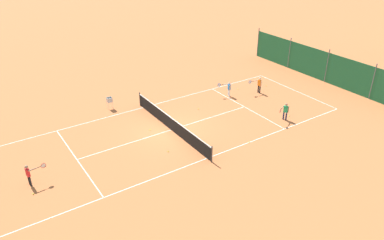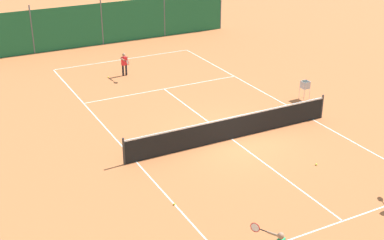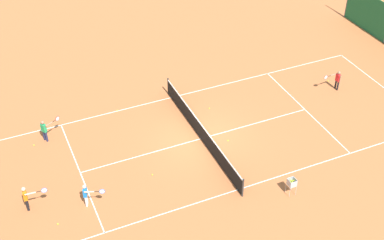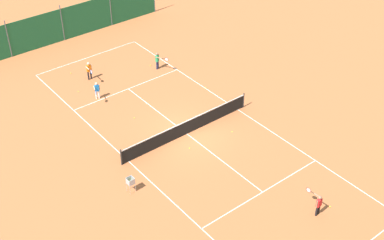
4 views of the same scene
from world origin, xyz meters
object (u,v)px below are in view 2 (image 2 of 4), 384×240
Objects in this scene: tennis_ball_far_corner at (165,135)px; tennis_ball_mid_court at (316,164)px; tennis_ball_service_box at (174,204)px; tennis_net at (232,128)px; ball_hopper at (305,86)px; player_far_baseline at (124,63)px; tennis_ball_by_net_right at (232,124)px; tennis_ball_alley_right at (108,77)px.

tennis_ball_mid_court is at bearing 128.21° from tennis_ball_far_corner.
tennis_ball_service_box is at bearing 68.39° from tennis_ball_far_corner.
ball_hopper is (-5.29, -2.10, 0.16)m from tennis_net.
player_far_baseline is at bearing -78.42° from tennis_ball_mid_court.
tennis_net is at bearing -64.45° from tennis_ball_mid_court.
tennis_ball_by_net_right is at bearing 11.20° from ball_hopper.
tennis_ball_service_box is at bearing -0.43° from tennis_ball_mid_court.
tennis_ball_mid_court is (-2.55, 12.44, -0.69)m from player_far_baseline.
tennis_ball_service_box is at bearing 79.84° from tennis_ball_alley_right.
player_far_baseline is at bearing -83.89° from tennis_net.
tennis_ball_by_net_right and tennis_ball_far_corner have the same top height.
tennis_ball_service_box is (2.24, 12.52, 0.00)m from tennis_ball_alley_right.
tennis_ball_far_corner is (3.80, -4.82, 0.00)m from tennis_ball_mid_court.
tennis_ball_alley_right is 10.16m from ball_hopper.
tennis_ball_mid_court is 6.58m from ball_hopper.
ball_hopper is at bearing 131.64° from player_far_baseline.
tennis_ball_service_box is (5.69, -0.04, 0.00)m from tennis_ball_mid_court.
tennis_ball_by_net_right is 2.98m from tennis_ball_far_corner.
tennis_net is at bearing 96.11° from player_far_baseline.
tennis_ball_by_net_right is 1.00× the size of tennis_ball_service_box.
player_far_baseline reaches higher than tennis_net.
tennis_ball_alley_right is at bearing -72.07° from tennis_ball_by_net_right.
ball_hopper is at bearing -168.80° from tennis_ball_by_net_right.
tennis_ball_by_net_right is 4.68m from ball_hopper.
tennis_ball_alley_right is (1.88, -9.28, -0.47)m from tennis_net.
tennis_ball_mid_court and tennis_ball_by_net_right have the same top height.
tennis_net reaches higher than tennis_ball_mid_court.
tennis_ball_mid_court is (-1.57, 3.28, -0.47)m from tennis_net.
tennis_ball_alley_right is at bearing -100.16° from tennis_ball_service_box.
tennis_ball_by_net_right is 1.00× the size of tennis_ball_far_corner.
tennis_ball_mid_court is 1.00× the size of tennis_ball_far_corner.
tennis_ball_mid_court is 5.69m from tennis_ball_service_box.
tennis_ball_mid_court is 1.00× the size of tennis_ball_service_box.
tennis_ball_by_net_right is (-0.74, -1.20, -0.47)m from tennis_net.
player_far_baseline is at bearing -99.29° from tennis_ball_far_corner.
tennis_ball_by_net_right is at bearing -79.50° from tennis_ball_mid_court.
player_far_baseline is 12.81m from tennis_ball_service_box.
tennis_ball_far_corner is at bearing -111.61° from tennis_ball_service_box.
ball_hopper is (-9.41, -5.34, 0.62)m from tennis_ball_service_box.
player_far_baseline is 7.75m from tennis_ball_far_corner.
ball_hopper reaches higher than tennis_ball_mid_court.
tennis_ball_by_net_right is 1.00× the size of tennis_ball_alley_right.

